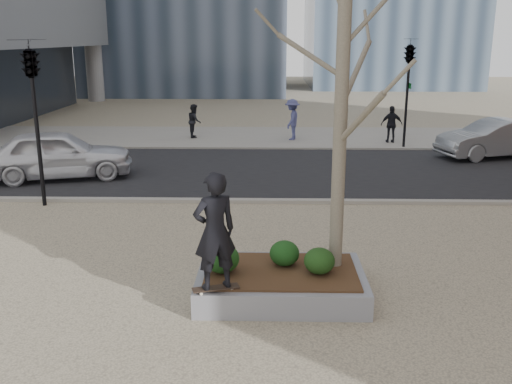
{
  "coord_description": "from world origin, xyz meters",
  "views": [
    {
      "loc": [
        0.78,
        -9.52,
        4.53
      ],
      "look_at": [
        0.5,
        2.0,
        1.4
      ],
      "focal_mm": 40.0,
      "sensor_mm": 36.0,
      "label": 1
    }
  ],
  "objects_px": {
    "planter": "(281,284)",
    "skateboard": "(216,289)",
    "skateboarder": "(215,231)",
    "police_car": "(58,154)"
  },
  "relations": [
    {
      "from": "planter",
      "to": "skateboard",
      "type": "bearing_deg",
      "value": -142.81
    },
    {
      "from": "planter",
      "to": "skateboarder",
      "type": "distance_m",
      "value": 1.89
    },
    {
      "from": "planter",
      "to": "skateboarder",
      "type": "bearing_deg",
      "value": -142.81
    },
    {
      "from": "planter",
      "to": "police_car",
      "type": "distance_m",
      "value": 11.3
    },
    {
      "from": "skateboard",
      "to": "skateboarder",
      "type": "height_order",
      "value": "skateboarder"
    },
    {
      "from": "planter",
      "to": "skateboard",
      "type": "distance_m",
      "value": 1.41
    },
    {
      "from": "police_car",
      "to": "skateboarder",
      "type": "bearing_deg",
      "value": -163.1
    },
    {
      "from": "skateboarder",
      "to": "planter",
      "type": "bearing_deg",
      "value": -167.93
    },
    {
      "from": "planter",
      "to": "skateboarder",
      "type": "xyz_separation_m",
      "value": [
        -1.1,
        -0.83,
        1.28
      ]
    },
    {
      "from": "skateboard",
      "to": "police_car",
      "type": "distance_m",
      "value": 11.31
    }
  ]
}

